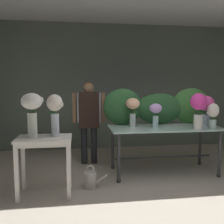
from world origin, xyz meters
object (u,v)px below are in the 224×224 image
object	(u,v)px
vase_lilac_roses	(156,112)
florist	(89,114)
vase_fuchsia_carnations	(206,107)
watering_can	(91,179)
side_table_white	(44,146)
display_table_glass	(164,134)
vase_ivory_hydrangea	(213,114)
vase_white_roses_tall	(32,109)
vase_cream_lisianthus_tall	(55,110)
vase_peach_lilies	(133,108)
vase_magenta_freesia	(198,107)

from	to	relation	value
vase_lilac_roses	florist	bearing A→B (deg)	142.60
vase_lilac_roses	vase_fuchsia_carnations	bearing A→B (deg)	5.20
watering_can	side_table_white	bearing A→B (deg)	-168.72
side_table_white	vase_lilac_roses	size ratio (longest dim) A/B	2.00
display_table_glass	vase_ivory_hydrangea	size ratio (longest dim) A/B	4.56
vase_white_roses_tall	vase_cream_lisianthus_tall	xyz separation A→B (m)	(0.29, 0.05, -0.03)
vase_ivory_hydrangea	vase_cream_lisianthus_tall	size ratio (longest dim) A/B	0.71
vase_peach_lilies	vase_white_roses_tall	xyz separation A→B (m)	(-1.51, -0.68, 0.06)
vase_peach_lilies	vase_white_roses_tall	world-z (taller)	vase_white_roses_tall
florist	watering_can	xyz separation A→B (m)	(-0.04, -1.17, -0.83)
vase_magenta_freesia	vase_ivory_hydrangea	world-z (taller)	vase_magenta_freesia
side_table_white	vase_white_roses_tall	distance (m)	0.52
florist	vase_cream_lisianthus_tall	size ratio (longest dim) A/B	2.70
vase_ivory_hydrangea	watering_can	distance (m)	2.17
vase_magenta_freesia	vase_ivory_hydrangea	bearing A→B (deg)	10.85
vase_magenta_freesia	vase_ivory_hydrangea	xyz separation A→B (m)	(0.28, 0.05, -0.12)
vase_ivory_hydrangea	vase_lilac_roses	xyz separation A→B (m)	(-0.88, 0.19, 0.02)
florist	vase_ivory_hydrangea	world-z (taller)	florist
vase_cream_lisianthus_tall	vase_lilac_roses	bearing A→B (deg)	16.06
vase_ivory_hydrangea	vase_magenta_freesia	bearing A→B (deg)	-169.15
vase_fuchsia_carnations	vase_cream_lisianthus_tall	distance (m)	2.52
vase_white_roses_tall	vase_magenta_freesia	bearing A→B (deg)	5.84
vase_fuchsia_carnations	vase_peach_lilies	bearing A→B (deg)	175.35
vase_ivory_hydrangea	vase_lilac_roses	distance (m)	0.91
vase_magenta_freesia	vase_white_roses_tall	size ratio (longest dim) A/B	0.96
display_table_glass	vase_magenta_freesia	distance (m)	0.73
side_table_white	vase_peach_lilies	bearing A→B (deg)	26.45
vase_lilac_roses	vase_peach_lilies	world-z (taller)	vase_peach_lilies
display_table_glass	watering_can	world-z (taller)	display_table_glass
florist	vase_peach_lilies	size ratio (longest dim) A/B	3.22
vase_ivory_hydrangea	vase_fuchsia_carnations	world-z (taller)	vase_fuchsia_carnations
side_table_white	florist	world-z (taller)	florist
vase_ivory_hydrangea	vase_lilac_roses	size ratio (longest dim) A/B	1.02
vase_white_roses_tall	vase_cream_lisianthus_tall	distance (m)	0.30
display_table_glass	vase_lilac_roses	world-z (taller)	vase_lilac_roses
display_table_glass	vase_magenta_freesia	xyz separation A→B (m)	(0.43, -0.34, 0.48)
florist	watering_can	bearing A→B (deg)	-92.02
florist	vase_cream_lisianthus_tall	bearing A→B (deg)	-112.46
side_table_white	vase_ivory_hydrangea	size ratio (longest dim) A/B	1.96
vase_lilac_roses	vase_fuchsia_carnations	xyz separation A→B (m)	(0.91, 0.08, 0.07)
vase_magenta_freesia	vase_lilac_roses	xyz separation A→B (m)	(-0.61, 0.25, -0.10)
vase_lilac_roses	vase_cream_lisianthus_tall	bearing A→B (deg)	-163.94
display_table_glass	watering_can	size ratio (longest dim) A/B	5.25
side_table_white	florist	distance (m)	1.48
vase_fuchsia_carnations	vase_peach_lilies	size ratio (longest dim) A/B	1.07
display_table_glass	vase_ivory_hydrangea	bearing A→B (deg)	-22.17
vase_peach_lilies	vase_magenta_freesia	bearing A→B (deg)	-24.56
display_table_glass	florist	distance (m)	1.44
vase_magenta_freesia	vase_cream_lisianthus_tall	bearing A→B (deg)	-174.68
vase_magenta_freesia	vase_fuchsia_carnations	world-z (taller)	vase_magenta_freesia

